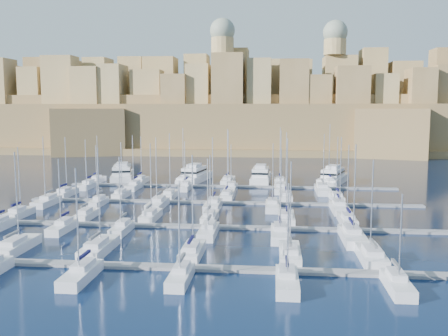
# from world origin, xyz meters

# --- Properties ---
(ground) EXTENTS (600.00, 600.00, 0.00)m
(ground) POSITION_xyz_m (0.00, 0.00, 0.00)
(ground) COLOR black
(ground) RESTS_ON ground
(pontoon_near) EXTENTS (84.00, 2.00, 0.40)m
(pontoon_near) POSITION_xyz_m (0.00, -34.00, 0.20)
(pontoon_near) COLOR slate
(pontoon_near) RESTS_ON ground
(pontoon_mid_near) EXTENTS (84.00, 2.00, 0.40)m
(pontoon_mid_near) POSITION_xyz_m (0.00, -12.00, 0.20)
(pontoon_mid_near) COLOR slate
(pontoon_mid_near) RESTS_ON ground
(pontoon_mid_far) EXTENTS (84.00, 2.00, 0.40)m
(pontoon_mid_far) POSITION_xyz_m (0.00, 10.00, 0.20)
(pontoon_mid_far) COLOR slate
(pontoon_mid_far) RESTS_ON ground
(pontoon_far) EXTENTS (84.00, 2.00, 0.40)m
(pontoon_far) POSITION_xyz_m (0.00, 32.00, 0.20)
(pontoon_far) COLOR slate
(pontoon_far) RESTS_ON ground
(sailboat_1) EXTENTS (2.81, 9.37, 14.47)m
(sailboat_1) POSITION_xyz_m (-25.31, -28.43, 0.75)
(sailboat_1) COLOR silver
(sailboat_1) RESTS_ON ground
(sailboat_2) EXTENTS (2.99, 9.96, 15.16)m
(sailboat_2) POSITION_xyz_m (-13.35, -28.14, 0.76)
(sailboat_2) COLOR silver
(sailboat_2) RESTS_ON ground
(sailboat_3) EXTENTS (2.67, 8.90, 14.31)m
(sailboat_3) POSITION_xyz_m (0.06, -28.66, 0.74)
(sailboat_3) COLOR silver
(sailboat_3) RESTS_ON ground
(sailboat_4) EXTENTS (2.81, 9.38, 13.54)m
(sailboat_4) POSITION_xyz_m (13.37, -28.43, 0.74)
(sailboat_4) COLOR silver
(sailboat_4) RESTS_ON ground
(sailboat_5) EXTENTS (3.01, 10.04, 13.84)m
(sailboat_5) POSITION_xyz_m (24.14, -28.10, 0.75)
(sailboat_5) COLOR silver
(sailboat_5) RESTS_ON ground
(sailboat_8) EXTENTS (2.60, 8.67, 13.75)m
(sailboat_8) POSITION_xyz_m (-11.56, -39.23, 0.74)
(sailboat_8) COLOR silver
(sailboat_8) RESTS_ON ground
(sailboat_9) EXTENTS (2.30, 7.66, 12.09)m
(sailboat_9) POSITION_xyz_m (0.33, -38.73, 0.72)
(sailboat_9) COLOR silver
(sailboat_9) RESTS_ON ground
(sailboat_10) EXTENTS (2.57, 8.58, 12.35)m
(sailboat_10) POSITION_xyz_m (12.71, -39.18, 0.72)
(sailboat_10) COLOR silver
(sailboat_10) RESTS_ON ground
(sailboat_11) EXTENTS (2.39, 7.96, 11.35)m
(sailboat_11) POSITION_xyz_m (25.00, -38.88, 0.71)
(sailboat_11) COLOR silver
(sailboat_11) RESTS_ON ground
(sailboat_12) EXTENTS (2.40, 7.99, 13.43)m
(sailboat_12) POSITION_xyz_m (-36.22, -7.11, 0.73)
(sailboat_12) COLOR silver
(sailboat_12) RESTS_ON ground
(sailboat_13) EXTENTS (2.36, 7.88, 11.03)m
(sailboat_13) POSITION_xyz_m (-23.18, -7.16, 0.71)
(sailboat_13) COLOR silver
(sailboat_13) RESTS_ON ground
(sailboat_14) EXTENTS (2.54, 8.47, 14.26)m
(sailboat_14) POSITION_xyz_m (-11.20, -6.87, 0.74)
(sailboat_14) COLOR silver
(sailboat_14) RESTS_ON ground
(sailboat_15) EXTENTS (2.48, 8.28, 12.24)m
(sailboat_15) POSITION_xyz_m (-0.30, -6.97, 0.72)
(sailboat_15) COLOR silver
(sailboat_15) RESTS_ON ground
(sailboat_16) EXTENTS (2.81, 9.36, 15.29)m
(sailboat_16) POSITION_xyz_m (13.45, -6.44, 0.76)
(sailboat_16) COLOR silver
(sailboat_16) RESTS_ON ground
(sailboat_17) EXTENTS (2.64, 8.81, 14.23)m
(sailboat_17) POSITION_xyz_m (24.06, -6.70, 0.74)
(sailboat_17) COLOR silver
(sailboat_17) RESTS_ON ground
(sailboat_19) EXTENTS (2.40, 8.00, 12.42)m
(sailboat_19) POSITION_xyz_m (-23.61, -16.89, 0.72)
(sailboat_19) COLOR silver
(sailboat_19) RESTS_ON ground
(sailboat_20) EXTENTS (2.28, 7.60, 12.85)m
(sailboat_20) POSITION_xyz_m (-13.58, -16.70, 0.73)
(sailboat_20) COLOR silver
(sailboat_20) RESTS_ON ground
(sailboat_21) EXTENTS (2.62, 8.72, 12.76)m
(sailboat_21) POSITION_xyz_m (0.79, -17.25, 0.73)
(sailboat_21) COLOR silver
(sailboat_21) RESTS_ON ground
(sailboat_22) EXTENTS (2.83, 9.45, 14.48)m
(sailboat_22) POSITION_xyz_m (12.18, -17.61, 0.75)
(sailboat_22) COLOR silver
(sailboat_22) RESTS_ON ground
(sailboat_23) EXTENTS (3.21, 10.70, 15.23)m
(sailboat_23) POSITION_xyz_m (23.21, -18.22, 0.77)
(sailboat_23) COLOR silver
(sailboat_23) RESTS_ON ground
(sailboat_24) EXTENTS (2.72, 9.08, 13.89)m
(sailboat_24) POSITION_xyz_m (-36.85, 15.42, 0.74)
(sailboat_24) COLOR silver
(sailboat_24) RESTS_ON ground
(sailboat_25) EXTENTS (2.38, 7.93, 12.87)m
(sailboat_25) POSITION_xyz_m (-23.46, 14.86, 0.73)
(sailboat_25) COLOR silver
(sailboat_25) RESTS_ON ground
(sailboat_26) EXTENTS (2.57, 8.56, 14.99)m
(sailboat_26) POSITION_xyz_m (-12.33, 15.17, 0.75)
(sailboat_26) COLOR silver
(sailboat_26) RESTS_ON ground
(sailboat_27) EXTENTS (2.82, 9.39, 15.90)m
(sailboat_27) POSITION_xyz_m (0.76, 15.58, 0.76)
(sailboat_27) COLOR silver
(sailboat_27) RESTS_ON ground
(sailboat_28) EXTENTS (2.80, 9.34, 15.29)m
(sailboat_28) POSITION_xyz_m (13.83, 15.56, 0.76)
(sailboat_28) COLOR silver
(sailboat_28) RESTS_ON ground
(sailboat_29) EXTENTS (2.61, 8.71, 14.41)m
(sailboat_29) POSITION_xyz_m (24.90, 15.25, 0.75)
(sailboat_29) COLOR silver
(sailboat_29) RESTS_ON ground
(sailboat_30) EXTENTS (2.80, 9.34, 14.76)m
(sailboat_30) POSITION_xyz_m (-36.31, 4.45, 0.75)
(sailboat_30) COLOR silver
(sailboat_30) RESTS_ON ground
(sailboat_31) EXTENTS (2.27, 7.55, 12.94)m
(sailboat_31) POSITION_xyz_m (-25.48, 5.32, 0.73)
(sailboat_31) COLOR silver
(sailboat_31) RESTS_ON ground
(sailboat_32) EXTENTS (3.00, 9.99, 14.75)m
(sailboat_32) POSITION_xyz_m (-12.52, 4.13, 0.76)
(sailboat_32) COLOR silver
(sailboat_32) RESTS_ON ground
(sailboat_33) EXTENTS (2.95, 9.85, 14.86)m
(sailboat_33) POSITION_xyz_m (-1.07, 4.20, 0.76)
(sailboat_33) COLOR silver
(sailboat_33) RESTS_ON ground
(sailboat_34) EXTENTS (2.74, 9.14, 13.65)m
(sailboat_34) POSITION_xyz_m (10.91, 4.54, 0.74)
(sailboat_34) COLOR silver
(sailboat_34) RESTS_ON ground
(sailboat_35) EXTENTS (2.98, 9.94, 15.03)m
(sailboat_35) POSITION_xyz_m (24.04, 4.15, 0.76)
(sailboat_35) COLOR silver
(sailboat_35) RESTS_ON ground
(sailboat_36) EXTENTS (2.33, 7.77, 13.03)m
(sailboat_36) POSITION_xyz_m (-37.01, 36.79, 0.73)
(sailboat_36) COLOR silver
(sailboat_36) RESTS_ON ground
(sailboat_37) EXTENTS (2.58, 8.61, 12.91)m
(sailboat_37) POSITION_xyz_m (-24.90, 37.20, 0.73)
(sailboat_37) COLOR silver
(sailboat_37) RESTS_ON ground
(sailboat_38) EXTENTS (2.69, 8.98, 15.24)m
(sailboat_38) POSITION_xyz_m (-13.33, 37.38, 0.75)
(sailboat_38) COLOR silver
(sailboat_38) RESTS_ON ground
(sailboat_39) EXTENTS (3.16, 10.52, 14.61)m
(sailboat_39) POSITION_xyz_m (-1.15, 38.13, 0.76)
(sailboat_39) COLOR silver
(sailboat_39) RESTS_ON ground
(sailboat_40) EXTENTS (3.02, 10.07, 15.43)m
(sailboat_40) POSITION_xyz_m (12.73, 37.91, 0.76)
(sailboat_40) COLOR silver
(sailboat_40) RESTS_ON ground
(sailboat_41) EXTENTS (3.01, 10.05, 16.44)m
(sailboat_41) POSITION_xyz_m (25.64, 37.90, 0.77)
(sailboat_41) COLOR silver
(sailboat_41) RESTS_ON ground
(sailboat_42) EXTENTS (2.63, 8.77, 12.71)m
(sailboat_42) POSITION_xyz_m (-36.03, 26.73, 0.73)
(sailboat_42) COLOR silver
(sailboat_42) RESTS_ON ground
(sailboat_43) EXTENTS (2.63, 8.76, 13.87)m
(sailboat_43) POSITION_xyz_m (-23.87, 26.73, 0.74)
(sailboat_43) COLOR silver
(sailboat_43) RESTS_ON ground
(sailboat_44) EXTENTS (2.46, 8.19, 12.47)m
(sailboat_44) POSITION_xyz_m (-10.82, 27.01, 0.72)
(sailboat_44) COLOR silver
(sailboat_44) RESTS_ON ground
(sailboat_45) EXTENTS (2.63, 8.77, 11.78)m
(sailboat_45) POSITION_xyz_m (0.68, 26.72, 0.72)
(sailboat_45) COLOR silver
(sailboat_45) RESTS_ON ground
(sailboat_46) EXTENTS (2.94, 9.81, 15.24)m
(sailboat_46) POSITION_xyz_m (12.76, 26.22, 0.76)
(sailboat_46) COLOR silver
(sailboat_46) RESTS_ON ground
(sailboat_47) EXTENTS (3.24, 10.82, 14.50)m
(sailboat_47) POSITION_xyz_m (22.90, 25.72, 0.77)
(sailboat_47) COLOR silver
(sailboat_47) RESTS_ON ground
(motor_yacht_a) EXTENTS (9.88, 19.48, 5.25)m
(motor_yacht_a) POSITION_xyz_m (-31.73, 42.48, 1.73)
(motor_yacht_a) COLOR silver
(motor_yacht_a) RESTS_ON ground
(motor_yacht_b) EXTENTS (7.79, 17.58, 5.25)m
(motor_yacht_b) POSITION_xyz_m (-10.78, 41.66, 1.73)
(motor_yacht_b) COLOR silver
(motor_yacht_b) RESTS_ON ground
(motor_yacht_c) EXTENTS (5.52, 16.54, 5.25)m
(motor_yacht_c) POSITION_xyz_m (7.59, 41.36, 1.73)
(motor_yacht_c) COLOR silver
(motor_yacht_c) RESTS_ON ground
(motor_yacht_d) EXTENTS (10.47, 17.84, 5.25)m
(motor_yacht_d) POSITION_xyz_m (27.21, 41.73, 1.73)
(motor_yacht_d) COLOR silver
(motor_yacht_d) RESTS_ON ground
(fortified_city) EXTENTS (460.00, 108.95, 59.52)m
(fortified_city) POSITION_xyz_m (-0.19, 155.26, 14.74)
(fortified_city) COLOR brown
(fortified_city) RESTS_ON ground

